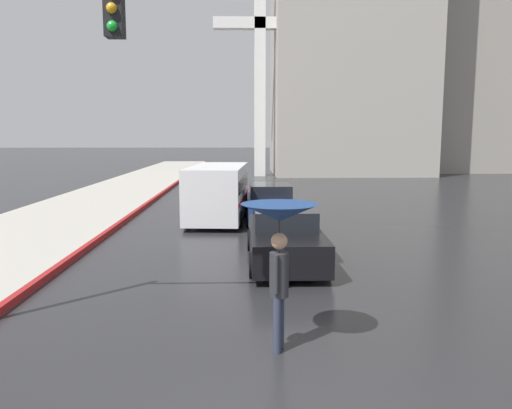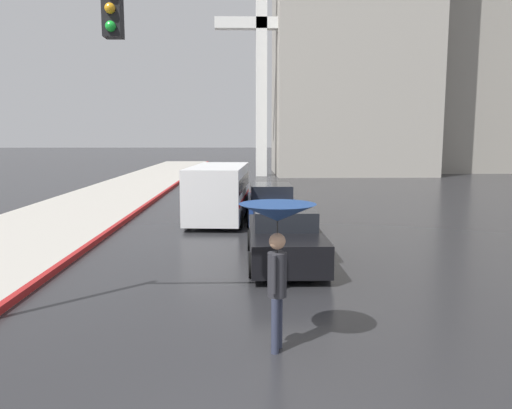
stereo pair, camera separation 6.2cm
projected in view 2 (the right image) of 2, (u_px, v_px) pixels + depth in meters
taxi at (284, 237)px, 13.12m from camera, size 1.91×4.61×1.57m
sedan_red at (271, 204)px, 19.60m from camera, size 1.91×4.65×1.42m
ambulance_van at (219, 190)px, 19.66m from camera, size 2.41×5.70×2.15m
pedestrian_with_umbrella at (277, 230)px, 7.47m from camera, size 1.16×1.16×2.29m
building_tower_near at (351, 30)px, 43.41m from camera, size 13.14×10.20×25.04m
building_tower_far at (498, 42)px, 48.74m from camera, size 15.72×11.96×24.90m
monument_cross at (261, 57)px, 40.84m from camera, size 7.58×0.90×17.24m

